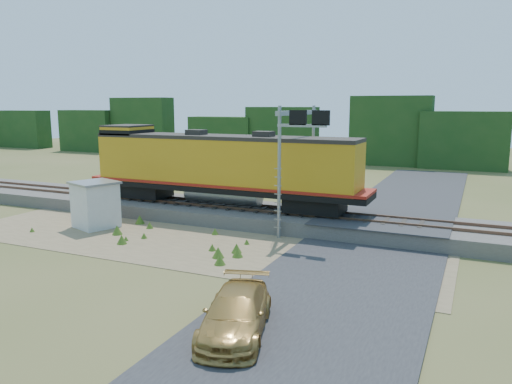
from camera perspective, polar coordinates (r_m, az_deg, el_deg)
The scene contains 11 objects.
ground at distance 24.45m, azimuth -4.93°, elevation -6.50°, with size 140.00×140.00×0.00m, color #475123.
ballast at distance 29.56m, azimuth 0.74°, elevation -2.78°, with size 70.00×5.00×0.80m, color slate.
rails at distance 29.46m, azimuth 0.74°, elevation -1.87°, with size 70.00×1.54×0.16m.
dirt_shoulder at distance 25.86m, azimuth -8.28°, elevation -5.62°, with size 26.00×8.00×0.03m, color #8C7754.
road at distance 22.70m, azimuth 11.79°, elevation -7.75°, with size 7.00×66.00×0.86m.
tree_line_north at distance 59.68m, azimuth 13.20°, elevation 5.99°, with size 130.00×3.00×6.50m.
weed_clumps at distance 26.36m, azimuth -11.51°, elevation -5.45°, with size 15.00×6.20×0.56m, color #3D5E1B, non-canonical shape.
locomotive at distance 30.33m, azimuth -4.27°, elevation 3.00°, with size 18.02×2.75×4.65m.
shed at distance 29.69m, azimuth -17.87°, elevation -1.35°, with size 2.86×2.86×2.65m.
signal_gantry at distance 27.36m, azimuth 5.04°, elevation 6.25°, with size 2.72×6.20×6.87m.
car at distance 15.60m, azimuth -2.32°, elevation -13.68°, with size 1.84×4.54×1.32m, color #B58B43.
Camera 1 is at (11.52, -20.43, 6.90)m, focal length 35.00 mm.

